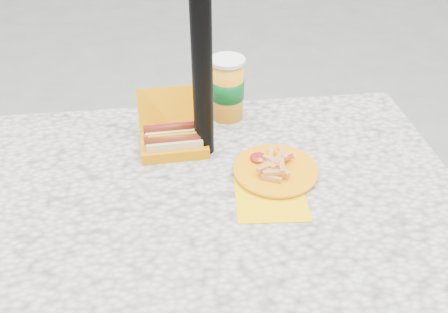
{
  "coord_description": "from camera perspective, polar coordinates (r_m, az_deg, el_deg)",
  "views": [
    {
      "loc": [
        -0.07,
        -0.85,
        1.49
      ],
      "look_at": [
        0.04,
        0.06,
        0.8
      ],
      "focal_mm": 38.0,
      "sensor_mm": 36.0,
      "label": 1
    }
  ],
  "objects": [
    {
      "name": "picnic_table",
      "position": [
        1.2,
        -1.55,
        -7.9
      ],
      "size": [
        1.2,
        0.8,
        0.75
      ],
      "color": "beige",
      "rests_on": "ground"
    },
    {
      "name": "hotdog_box",
      "position": [
        1.25,
        -6.06,
        2.16
      ],
      "size": [
        0.18,
        0.17,
        0.13
      ],
      "rotation": [
        0.0,
        0.0,
        0.04
      ],
      "color": "orange",
      "rests_on": "picnic_table"
    },
    {
      "name": "umbrella_pole",
      "position": [
        1.08,
        -2.81,
        15.86
      ],
      "size": [
        0.05,
        0.05,
        2.2
      ],
      "primitive_type": "cylinder",
      "color": "black",
      "rests_on": "ground"
    },
    {
      "name": "soda_cup",
      "position": [
        1.34,
        0.41,
        8.19
      ],
      "size": [
        0.1,
        0.1,
        0.18
      ],
      "rotation": [
        0.0,
        0.0,
        0.26
      ],
      "color": "#FFA11A",
      "rests_on": "picnic_table"
    },
    {
      "name": "fries_plate",
      "position": [
        1.17,
        6.13,
        -1.75
      ],
      "size": [
        0.22,
        0.28,
        0.04
      ],
      "rotation": [
        0.0,
        0.0,
        -0.03
      ],
      "color": "#FFC300",
      "rests_on": "picnic_table"
    }
  ]
}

